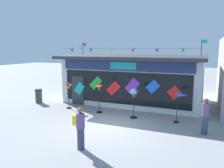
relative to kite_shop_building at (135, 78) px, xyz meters
name	(u,v)px	position (x,y,z in m)	size (l,w,h in m)	color
ground_plane	(108,125)	(0.37, -5.77, -1.71)	(80.00, 80.00, 0.00)	gray
kite_shop_building	(135,78)	(0.00, 0.00, 0.00)	(9.79, 5.97, 4.47)	silver
wind_spinner_far_left	(68,89)	(-3.37, -3.76, -0.44)	(0.45, 0.32, 1.77)	black
wind_spinner_left	(99,91)	(-1.06, -3.85, -0.39)	(0.37, 0.37, 1.82)	black
wind_spinner_center_left	(134,95)	(1.20, -4.05, -0.38)	(0.40, 0.40, 1.71)	black
wind_spinner_center_right	(182,99)	(3.75, -3.92, -0.43)	(0.69, 0.35, 1.62)	black
person_near_camera	(80,127)	(0.51, -8.70, -0.83)	(0.47, 0.37, 1.68)	#333D56
person_mid_plaza	(205,116)	(4.93, -5.11, -0.86)	(0.34, 0.34, 1.68)	#333D56
trash_bin	(39,96)	(-6.25, -3.27, -1.21)	(0.52, 0.52, 1.00)	#2D4238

